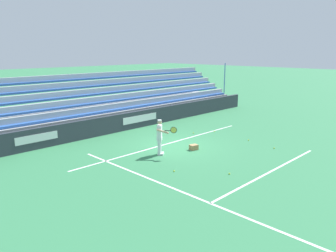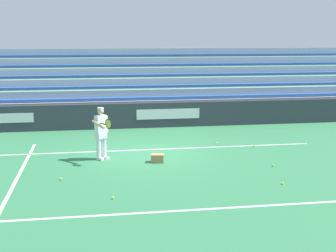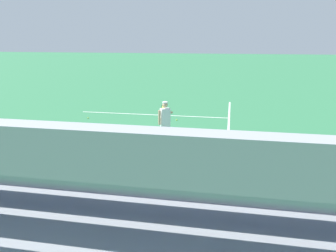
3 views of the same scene
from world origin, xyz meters
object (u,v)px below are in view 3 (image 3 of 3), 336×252
tennis_ball_toward_net (200,131)px  tennis_ball_on_baseline (88,118)px  tennis_ball_far_left (26,142)px  tennis_ball_stray_back (64,126)px  ball_box_cardboard (127,134)px  tennis_ball_midcourt (45,149)px  tennis_ball_by_box (177,120)px  tennis_player (165,122)px

tennis_ball_toward_net → tennis_ball_on_baseline: size_ratio=1.00×
tennis_ball_far_left → tennis_ball_stray_back: 2.59m
ball_box_cardboard → tennis_ball_midcourt: size_ratio=6.06×
tennis_ball_far_left → tennis_ball_on_baseline: (0.71, 4.33, 0.00)m
tennis_ball_stray_back → tennis_ball_midcourt: same height
tennis_ball_far_left → tennis_ball_stray_back: size_ratio=1.00×
tennis_ball_on_baseline → tennis_ball_by_box: (4.62, 0.43, 0.00)m
tennis_ball_on_baseline → tennis_ball_by_box: size_ratio=1.00×
tennis_ball_on_baseline → tennis_ball_by_box: 4.64m
tennis_ball_by_box → tennis_player: bearing=-87.3°
tennis_ball_far_left → tennis_ball_midcourt: size_ratio=1.00×
tennis_ball_stray_back → tennis_ball_by_box: (5.05, 2.19, 0.00)m
tennis_player → tennis_ball_on_baseline: size_ratio=25.98×
tennis_ball_toward_net → tennis_ball_stray_back: (-6.43, -0.38, 0.00)m
tennis_ball_on_baseline → tennis_ball_by_box: same height
tennis_player → tennis_ball_stray_back: tennis_player is taller
tennis_ball_far_left → tennis_ball_midcourt: 1.40m
ball_box_cardboard → tennis_ball_toward_net: 3.29m
ball_box_cardboard → tennis_ball_by_box: 3.61m
tennis_ball_toward_net → tennis_ball_midcourt: 6.57m
tennis_player → tennis_ball_stray_back: (-5.24, 1.71, -0.86)m
tennis_ball_toward_net → ball_box_cardboard: bearing=-153.9°
tennis_player → tennis_ball_midcourt: tennis_player is taller
tennis_player → tennis_ball_far_left: (-5.52, -0.86, -0.86)m
tennis_ball_by_box → tennis_ball_far_left: bearing=-138.2°
tennis_ball_midcourt → tennis_ball_stray_back: bearing=106.4°
tennis_ball_toward_net → tennis_ball_stray_back: same height
tennis_ball_midcourt → tennis_ball_by_box: bearing=52.9°
tennis_player → tennis_ball_midcourt: size_ratio=25.98×
ball_box_cardboard → tennis_ball_toward_net: (2.95, 1.44, -0.10)m
tennis_player → tennis_ball_toward_net: (1.20, 2.09, -0.86)m
tennis_ball_on_baseline → tennis_ball_stray_back: bearing=-103.8°
tennis_ball_toward_net → tennis_ball_on_baseline: 6.16m
ball_box_cardboard → tennis_ball_stray_back: bearing=163.0°
tennis_ball_on_baseline → tennis_ball_stray_back: size_ratio=1.00×
tennis_player → tennis_ball_toward_net: bearing=60.2°
tennis_player → tennis_ball_far_left: size_ratio=25.98×
tennis_ball_far_left → tennis_ball_toward_net: (6.71, 2.95, 0.00)m
tennis_player → tennis_ball_toward_net: 2.56m
ball_box_cardboard → tennis_ball_far_left: 4.06m
tennis_ball_far_left → tennis_ball_by_box: 7.15m
tennis_ball_toward_net → tennis_ball_on_baseline: bearing=167.0°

